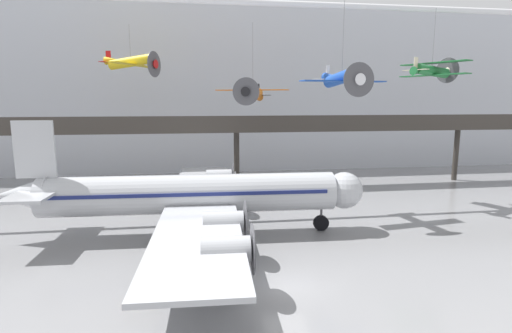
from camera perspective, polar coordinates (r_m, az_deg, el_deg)
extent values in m
plane|color=gray|center=(24.67, 4.36, -16.75)|extent=(260.00, 260.00, 0.00)
cube|color=silver|center=(62.07, -4.06, 10.88)|extent=(140.00, 3.00, 24.96)
cube|color=#38332D|center=(48.89, -2.70, 5.50)|extent=(110.00, 3.20, 0.90)
cube|color=#38332D|center=(47.30, -2.52, 6.59)|extent=(110.00, 0.12, 1.10)
cylinder|color=#38332D|center=(50.26, -2.78, 1.03)|extent=(0.70, 0.70, 7.09)
cylinder|color=#38332D|center=(61.25, 26.64, 1.55)|extent=(0.70, 0.70, 7.09)
cylinder|color=silver|center=(41.58, -1.54, 22.41)|extent=(120.00, 0.60, 0.60)
cylinder|color=#B7BABF|center=(32.57, -9.30, -3.91)|extent=(23.36, 4.16, 3.14)
sphere|color=#B7BABF|center=(34.30, 12.49, -3.34)|extent=(3.07, 3.07, 3.07)
cone|color=#B7BABF|center=(35.65, -30.50, -3.56)|extent=(4.20, 3.06, 2.89)
cube|color=navy|center=(32.50, -9.31, -3.37)|extent=(21.74, 4.15, 0.28)
cube|color=#B7BABF|center=(41.48, -7.51, -1.99)|extent=(6.06, 15.09, 0.28)
cube|color=#B7BABF|center=(24.10, -8.42, -10.44)|extent=(6.06, 15.09, 0.28)
cylinder|color=#B7BABF|center=(38.26, -5.18, -2.83)|extent=(2.77, 1.62, 1.51)
cylinder|color=#4C4C51|center=(38.31, -2.95, -2.79)|extent=(0.19, 2.86, 2.86)
cylinder|color=#B7BABF|center=(43.21, -5.31, -1.42)|extent=(2.77, 1.62, 1.51)
cylinder|color=#4C4C51|center=(43.26, -3.34, -1.38)|extent=(0.19, 2.86, 2.86)
cylinder|color=#B7BABF|center=(27.17, -4.71, -7.95)|extent=(2.77, 1.62, 1.51)
cylinder|color=#4C4C51|center=(27.24, -1.56, -7.87)|extent=(0.19, 2.86, 2.86)
cylinder|color=#B7BABF|center=(22.40, -4.36, -11.79)|extent=(2.77, 1.62, 1.51)
cylinder|color=#4C4C51|center=(22.49, -0.49, -11.68)|extent=(0.19, 2.86, 2.86)
cube|color=#B7BABF|center=(34.60, -29.09, 2.13)|extent=(2.98, 0.33, 4.39)
cube|color=#B7BABF|center=(34.96, -28.21, -2.95)|extent=(3.33, 8.28, 0.20)
cylinder|color=#4C4C51|center=(34.28, 9.30, -7.00)|extent=(0.20, 0.20, 1.21)
cylinder|color=black|center=(34.46, 9.27, -7.96)|extent=(1.32, 0.44, 1.30)
cylinder|color=#4C4C51|center=(35.53, -8.55, -6.39)|extent=(0.20, 0.20, 1.21)
cylinder|color=black|center=(35.70, -8.53, -7.33)|extent=(1.32, 0.44, 1.30)
cylinder|color=#4C4C51|center=(30.74, -8.92, -8.93)|extent=(0.20, 0.20, 1.21)
cylinder|color=black|center=(30.93, -8.89, -10.00)|extent=(1.32, 0.44, 1.30)
cylinder|color=#1E6B33|center=(45.13, 23.81, 12.37)|extent=(4.87, 2.94, 1.29)
cone|color=beige|center=(47.27, 25.55, 12.27)|extent=(1.10, 1.15, 0.90)
cylinder|color=#4C4C51|center=(47.42, 25.67, 12.27)|extent=(1.12, 2.39, 2.61)
cone|color=#1E6B33|center=(43.17, 22.04, 12.47)|extent=(1.58, 1.33, 0.93)
cube|color=#1E6B33|center=(45.43, 24.09, 13.35)|extent=(4.10, 7.15, 0.10)
cube|color=#1E6B33|center=(45.35, 23.99, 11.84)|extent=(4.10, 7.15, 0.10)
cube|color=beige|center=(42.99, 21.87, 13.49)|extent=(0.56, 0.30, 1.20)
cube|color=beige|center=(42.94, 21.82, 12.69)|extent=(1.62, 2.62, 0.06)
cylinder|color=slate|center=(45.46, 24.10, 16.51)|extent=(0.04, 0.04, 5.59)
cylinder|color=#1E4CAD|center=(37.96, 12.17, 12.31)|extent=(1.80, 5.54, 1.69)
cone|color=white|center=(35.49, 14.33, 11.95)|extent=(1.11, 1.01, 1.00)
cylinder|color=#4C4C51|center=(35.32, 14.50, 11.92)|extent=(2.87, 0.41, 2.89)
cone|color=#1E4CAD|center=(40.30, 10.39, 12.59)|extent=(1.13, 1.64, 1.09)
cube|color=#1E4CAD|center=(37.66, 12.39, 11.82)|extent=(8.20, 2.34, 0.10)
cube|color=white|center=(40.62, 10.20, 13.11)|extent=(0.14, 0.66, 1.33)
cube|color=white|center=(40.58, 10.17, 12.17)|extent=(2.95, 1.02, 0.06)
cylinder|color=slate|center=(38.35, 12.37, 17.90)|extent=(0.04, 0.04, 6.38)
cylinder|color=yellow|center=(52.43, -17.46, 14.07)|extent=(5.75, 3.50, 1.81)
cone|color=red|center=(50.84, -14.55, 13.98)|extent=(1.30, 1.36, 1.06)
cylinder|color=#4C4C51|center=(50.74, -14.34, 13.97)|extent=(1.33, 2.80, 3.07)
cone|color=yellow|center=(54.02, -20.01, 14.12)|extent=(1.90, 1.59, 1.17)
cube|color=yellow|center=(52.22, -17.12, 13.72)|extent=(4.88, 8.39, 0.10)
cube|color=red|center=(54.26, -20.34, 14.50)|extent=(0.65, 0.35, 1.42)
cube|color=red|center=(54.20, -20.30, 13.76)|extent=(1.92, 3.07, 0.06)
cylinder|color=slate|center=(52.72, -17.60, 16.78)|extent=(0.04, 0.04, 3.82)
cylinder|color=orange|center=(48.03, -0.46, 10.19)|extent=(3.27, 5.82, 1.78)
cone|color=black|center=(45.13, -1.38, 10.64)|extent=(1.34, 1.28, 1.07)
cylinder|color=#4C4C51|center=(44.93, -1.45, 10.67)|extent=(2.87, 1.19, 3.08)
cone|color=orange|center=(50.74, 0.30, 9.82)|extent=(1.54, 1.89, 1.16)
cube|color=orange|center=(47.70, -0.56, 10.87)|extent=(8.53, 4.53, 0.10)
cube|color=black|center=(51.09, 0.39, 10.94)|extent=(0.32, 0.67, 1.42)
cube|color=black|center=(51.08, 0.39, 10.14)|extent=(3.11, 1.80, 0.06)
cylinder|color=slate|center=(48.29, -0.47, 15.45)|extent=(0.04, 0.04, 7.68)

